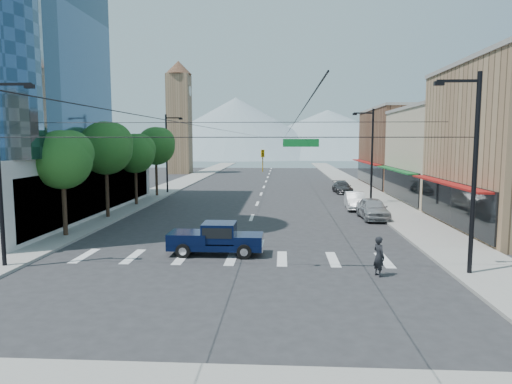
{
  "coord_description": "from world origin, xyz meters",
  "views": [
    {
      "loc": [
        2.37,
        -21.44,
        6.05
      ],
      "look_at": [
        0.82,
        5.52,
        3.0
      ],
      "focal_mm": 32.0,
      "sensor_mm": 36.0,
      "label": 1
    }
  ],
  "objects_px": {
    "pedestrian": "(379,256)",
    "parked_car_far": "(342,187)",
    "pickup_truck": "(216,238)",
    "parked_car_mid": "(355,201)",
    "parked_car_near": "(373,209)"
  },
  "relations": [
    {
      "from": "parked_car_near",
      "to": "pedestrian",
      "type": "bearing_deg",
      "value": -101.96
    },
    {
      "from": "pickup_truck",
      "to": "parked_car_far",
      "type": "xyz_separation_m",
      "value": [
        10.51,
        29.4,
        -0.24
      ]
    },
    {
      "from": "pedestrian",
      "to": "parked_car_far",
      "type": "bearing_deg",
      "value": -29.58
    },
    {
      "from": "pickup_truck",
      "to": "parked_car_mid",
      "type": "height_order",
      "value": "pickup_truck"
    },
    {
      "from": "pedestrian",
      "to": "parked_car_far",
      "type": "distance_m",
      "value": 32.98
    },
    {
      "from": "parked_car_far",
      "to": "pedestrian",
      "type": "bearing_deg",
      "value": -98.06
    },
    {
      "from": "pedestrian",
      "to": "parked_car_mid",
      "type": "distance_m",
      "value": 20.38
    },
    {
      "from": "pedestrian",
      "to": "parked_car_mid",
      "type": "xyz_separation_m",
      "value": [
        2.13,
        20.26,
        -0.14
      ]
    },
    {
      "from": "pedestrian",
      "to": "parked_car_mid",
      "type": "height_order",
      "value": "pedestrian"
    },
    {
      "from": "parked_car_mid",
      "to": "parked_car_far",
      "type": "distance_m",
      "value": 12.61
    },
    {
      "from": "pickup_truck",
      "to": "pedestrian",
      "type": "bearing_deg",
      "value": -23.45
    },
    {
      "from": "pickup_truck",
      "to": "parked_car_mid",
      "type": "distance_m",
      "value": 19.55
    },
    {
      "from": "pedestrian",
      "to": "parked_car_far",
      "type": "xyz_separation_m",
      "value": [
        2.64,
        32.87,
        -0.24
      ]
    },
    {
      "from": "pickup_truck",
      "to": "parked_car_far",
      "type": "distance_m",
      "value": 31.23
    },
    {
      "from": "pedestrian",
      "to": "parked_car_mid",
      "type": "bearing_deg",
      "value": -30.99
    }
  ]
}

